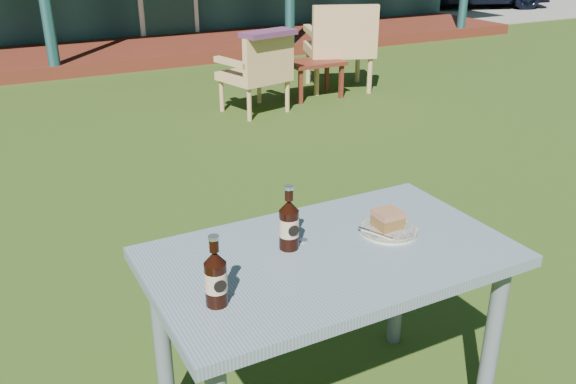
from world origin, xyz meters
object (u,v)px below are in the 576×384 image
cafe_table (329,278)px  armchair_left (259,70)px  cola_bottle_near (289,224)px  armchair_right (341,42)px  plate (389,230)px  cola_bottle_far (216,278)px  side_table (314,66)px  cake_slice (388,219)px

cafe_table → armchair_left: size_ratio=1.55×
cola_bottle_near → cafe_table: bearing=-38.3°
cola_bottle_near → armchair_right: bearing=55.6°
plate → armchair_right: armchair_right is taller
cafe_table → armchair_right: bearing=57.1°
cola_bottle_far → armchair_right: armchair_right is taller
cola_bottle_far → armchair_left: 4.46m
armchair_left → side_table: 0.83m
cake_slice → armchair_right: armchair_right is taller
cola_bottle_far → cafe_table: bearing=13.9°
cola_bottle_near → armchair_left: (1.67, 3.77, -0.37)m
cola_bottle_near → side_table: (2.45, 4.04, -0.47)m
cola_bottle_far → armchair_left: cola_bottle_far is taller
plate → side_table: (2.08, 4.10, -0.39)m
cafe_table → armchair_right: armchair_right is taller
cafe_table → armchair_left: armchair_left is taller
cafe_table → armchair_left: 4.17m
cola_bottle_near → armchair_right: size_ratio=0.24×
side_table → cafe_table: bearing=-119.6°
cola_bottle_far → cola_bottle_near: bearing=30.3°
armchair_right → cola_bottle_far: bearing=-126.2°
cafe_table → cola_bottle_far: (-0.45, -0.11, 0.19)m
plate → cake_slice: cake_slice is taller
armchair_right → side_table: (-0.42, -0.16, -0.20)m
cafe_table → cola_bottle_near: (-0.11, 0.09, 0.19)m
armchair_left → cola_bottle_near: bearing=-113.8°
plate → armchair_left: (1.30, 3.83, -0.29)m
cola_bottle_near → armchair_left: bearing=66.2°
cafe_table → plate: size_ratio=5.88×
plate → armchair_right: (2.51, 4.25, -0.19)m
cola_bottle_far → plate: bearing=10.9°
cafe_table → cola_bottle_near: size_ratio=5.34×
cola_bottle_far → side_table: 5.09m
armchair_left → side_table: armchair_left is taller
armchair_left → side_table: (0.78, 0.26, -0.09)m
cola_bottle_near → side_table: bearing=58.8°
plate → cola_bottle_far: (-0.70, -0.13, 0.08)m
cola_bottle_far → armchair_left: (2.00, 3.97, -0.37)m
cola_bottle_far → armchair_right: size_ratio=0.23×
cola_bottle_far → side_table: cola_bottle_far is taller
side_table → plate: bearing=-116.9°
cafe_table → cake_slice: 0.30m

